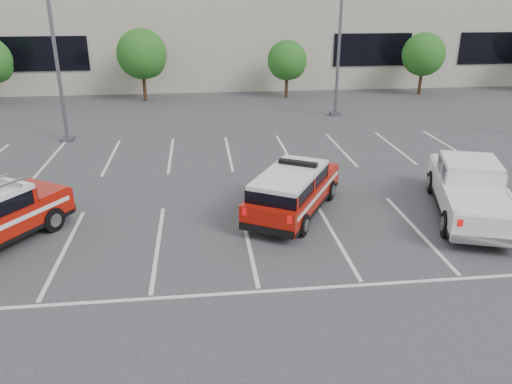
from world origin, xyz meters
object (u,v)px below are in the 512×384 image
(light_pole_mid, at_px, (340,27))
(fire_chief_suv, at_px, (293,194))
(tree_right, at_px, (424,56))
(white_pickup, at_px, (469,195))
(convention_building, at_px, (213,22))
(tree_mid_right, at_px, (288,62))
(tree_mid_left, at_px, (143,56))
(light_pole_left, at_px, (53,34))

(light_pole_mid, bearing_deg, fire_chief_suv, -110.43)
(tree_right, height_order, light_pole_mid, light_pole_mid)
(light_pole_mid, relative_size, fire_chief_suv, 1.97)
(tree_right, relative_size, white_pickup, 0.72)
(convention_building, height_order, light_pole_mid, convention_building)
(fire_chief_suv, bearing_deg, light_pole_mid, 99.44)
(tree_mid_right, bearing_deg, tree_mid_left, 180.00)
(tree_right, xyz_separation_m, light_pole_left, (-23.09, -10.05, 2.41))
(tree_mid_left, xyz_separation_m, tree_mid_right, (10.00, -0.00, -0.54))
(convention_building, distance_m, fire_chief_suv, 30.34)
(convention_building, xyz_separation_m, white_pickup, (7.40, -30.80, -4.01))
(convention_building, bearing_deg, light_pole_mid, -66.74)
(convention_building, bearing_deg, tree_mid_right, -63.43)
(tree_mid_left, bearing_deg, tree_right, -0.00)
(tree_right, xyz_separation_m, light_pole_mid, (-8.09, -6.05, 2.41))
(tree_mid_left, xyz_separation_m, light_pole_mid, (11.91, -6.05, 2.14))
(tree_right, bearing_deg, tree_mid_right, -180.00)
(tree_mid_right, bearing_deg, fire_chief_suv, -99.46)
(tree_mid_right, bearing_deg, white_pickup, -83.24)
(convention_building, bearing_deg, tree_right, -33.37)
(fire_chief_suv, bearing_deg, white_pickup, 22.45)
(tree_right, bearing_deg, fire_chief_suv, -123.48)
(tree_right, distance_m, white_pickup, 22.38)
(white_pickup, bearing_deg, fire_chief_suv, -169.18)
(tree_mid_left, relative_size, white_pickup, 0.79)
(light_pole_mid, bearing_deg, tree_right, 36.77)
(light_pole_mid, xyz_separation_m, white_pickup, (0.58, -14.93, -4.47))
(light_pole_mid, bearing_deg, tree_mid_right, 107.52)
(convention_building, distance_m, light_pole_mid, 17.27)
(tree_mid_right, distance_m, light_pole_mid, 6.88)
(fire_chief_suv, distance_m, white_pickup, 5.91)
(light_pole_mid, bearing_deg, convention_building, 113.26)
(tree_mid_left, bearing_deg, tree_mid_right, -0.00)
(tree_right, bearing_deg, light_pole_mid, -143.23)
(tree_right, distance_m, light_pole_mid, 10.38)
(convention_building, xyz_separation_m, fire_chief_suv, (1.54, -30.03, -4.01))
(light_pole_left, bearing_deg, tree_mid_right, 37.50)
(convention_building, relative_size, light_pole_left, 5.86)
(tree_mid_left, height_order, light_pole_mid, light_pole_mid)
(fire_chief_suv, xyz_separation_m, white_pickup, (5.86, -0.76, 0.00))
(tree_right, distance_m, light_pole_left, 25.30)
(light_pole_mid, distance_m, white_pickup, 15.60)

